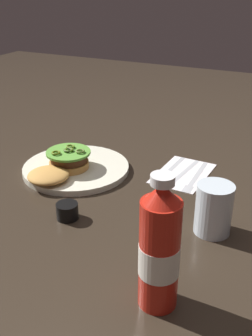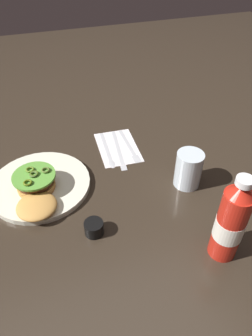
% 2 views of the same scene
% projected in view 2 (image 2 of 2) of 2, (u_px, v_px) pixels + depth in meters
% --- Properties ---
extents(ground_plane, '(3.00, 3.00, 0.00)m').
position_uv_depth(ground_plane, '(109.00, 202.00, 0.82)').
color(ground_plane, '#2F251C').
extents(dinner_plate, '(0.28, 0.28, 0.02)m').
position_uv_depth(dinner_plate, '(40.00, 185.00, 0.86)').
color(dinner_plate, silver).
rests_on(dinner_plate, ground_plane).
extents(burger_sandwich, '(0.19, 0.11, 0.05)m').
position_uv_depth(burger_sandwich, '(36.00, 190.00, 0.81)').
color(burger_sandwich, '#CB9046').
rests_on(burger_sandwich, dinner_plate).
extents(ketchup_bottle, '(0.06, 0.06, 0.23)m').
position_uv_depth(ketchup_bottle, '(231.00, 223.00, 0.64)').
color(ketchup_bottle, red).
rests_on(ketchup_bottle, ground_plane).
extents(water_glass, '(0.07, 0.07, 0.10)m').
position_uv_depth(water_glass, '(188.00, 168.00, 0.85)').
color(water_glass, silver).
rests_on(water_glass, ground_plane).
extents(condiment_cup, '(0.05, 0.05, 0.03)m').
position_uv_depth(condiment_cup, '(94.00, 228.00, 0.73)').
color(condiment_cup, black).
rests_on(condiment_cup, ground_plane).
extents(napkin, '(0.19, 0.13, 0.00)m').
position_uv_depth(napkin, '(118.00, 147.00, 1.00)').
color(napkin, white).
rests_on(napkin, ground_plane).
extents(spoon_utensil, '(0.19, 0.03, 0.00)m').
position_uv_depth(spoon_utensil, '(109.00, 154.00, 0.97)').
color(spoon_utensil, silver).
rests_on(spoon_utensil, napkin).
extents(butter_knife, '(0.21, 0.04, 0.00)m').
position_uv_depth(butter_knife, '(119.00, 151.00, 0.98)').
color(butter_knife, silver).
rests_on(butter_knife, napkin).
extents(fork_utensil, '(0.18, 0.02, 0.00)m').
position_uv_depth(fork_utensil, '(131.00, 148.00, 0.99)').
color(fork_utensil, silver).
rests_on(fork_utensil, napkin).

